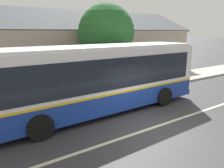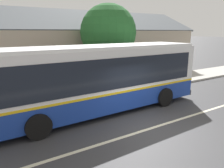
# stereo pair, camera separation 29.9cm
# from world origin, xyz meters

# --- Properties ---
(ground_plane) EXTENTS (300.00, 300.00, 0.00)m
(ground_plane) POSITION_xyz_m (0.00, 0.00, 0.00)
(ground_plane) COLOR #38383A
(sidewalk_far) EXTENTS (60.00, 3.00, 0.15)m
(sidewalk_far) POSITION_xyz_m (0.00, 6.00, 0.07)
(sidewalk_far) COLOR #ADAAA3
(sidewalk_far) RESTS_ON ground
(lane_divider_stripe) EXTENTS (60.00, 0.16, 0.01)m
(lane_divider_stripe) POSITION_xyz_m (0.00, 0.00, 0.00)
(lane_divider_stripe) COLOR beige
(lane_divider_stripe) RESTS_ON ground
(community_building) EXTENTS (23.42, 8.57, 6.87)m
(community_building) POSITION_xyz_m (1.78, 12.92, 2.12)
(community_building) COLOR tan
(community_building) RESTS_ON ground
(transit_bus) EXTENTS (11.58, 2.94, 3.28)m
(transit_bus) POSITION_xyz_m (-1.12, 2.90, 1.76)
(transit_bus) COLOR navy
(transit_bus) RESTS_ON ground
(bench_down_street) EXTENTS (1.51, 0.51, 0.94)m
(bench_down_street) POSITION_xyz_m (-2.51, 5.94, 0.56)
(bench_down_street) COLOR brown
(bench_down_street) RESTS_ON sidewalk_far
(street_tree_primary) EXTENTS (3.92, 3.92, 5.83)m
(street_tree_primary) POSITION_xyz_m (2.24, 7.20, 3.77)
(street_tree_primary) COLOR #4C3828
(street_tree_primary) RESTS_ON ground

